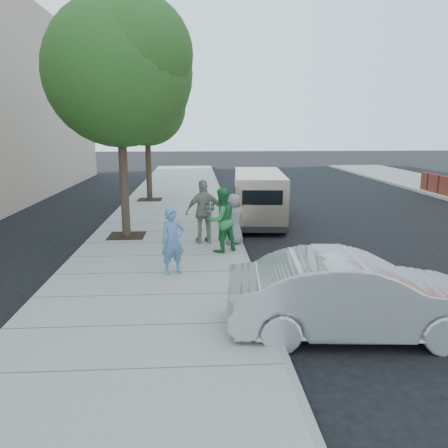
{
  "coord_description": "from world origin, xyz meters",
  "views": [
    {
      "loc": [
        0.07,
        -12.01,
        3.69
      ],
      "look_at": [
        0.81,
        -0.27,
        1.1
      ],
      "focal_mm": 35.0,
      "sensor_mm": 36.0,
      "label": 1
    }
  ],
  "objects_px": {
    "person_officer": "(173,241)",
    "person_green_shirt": "(222,220)",
    "person_gray_shirt": "(234,219)",
    "van": "(258,196)",
    "sedan": "(354,296)",
    "person_striped_polo": "(204,212)",
    "tree_far": "(147,103)",
    "parking_meter": "(210,215)",
    "tree_near": "(120,67)"
  },
  "relations": [
    {
      "from": "person_officer",
      "to": "person_green_shirt",
      "type": "height_order",
      "value": "person_green_shirt"
    },
    {
      "from": "person_green_shirt",
      "to": "person_gray_shirt",
      "type": "bearing_deg",
      "value": -147.1
    },
    {
      "from": "van",
      "to": "person_officer",
      "type": "bearing_deg",
      "value": -109.97
    },
    {
      "from": "sedan",
      "to": "person_striped_polo",
      "type": "bearing_deg",
      "value": 27.07
    },
    {
      "from": "tree_far",
      "to": "person_striped_polo",
      "type": "bearing_deg",
      "value": -73.58
    },
    {
      "from": "person_officer",
      "to": "person_green_shirt",
      "type": "relative_size",
      "value": 0.88
    },
    {
      "from": "parking_meter",
      "to": "person_striped_polo",
      "type": "distance_m",
      "value": 0.28
    },
    {
      "from": "tree_far",
      "to": "person_gray_shirt",
      "type": "distance_m",
      "value": 10.3
    },
    {
      "from": "person_gray_shirt",
      "to": "van",
      "type": "bearing_deg",
      "value": -128.53
    },
    {
      "from": "person_officer",
      "to": "person_striped_polo",
      "type": "height_order",
      "value": "person_striped_polo"
    },
    {
      "from": "person_green_shirt",
      "to": "person_gray_shirt",
      "type": "distance_m",
      "value": 0.93
    },
    {
      "from": "sedan",
      "to": "person_gray_shirt",
      "type": "distance_m",
      "value": 6.19
    },
    {
      "from": "tree_far",
      "to": "parking_meter",
      "type": "bearing_deg",
      "value": -72.84
    },
    {
      "from": "van",
      "to": "sedan",
      "type": "bearing_deg",
      "value": -82.72
    },
    {
      "from": "sedan",
      "to": "person_striped_polo",
      "type": "relative_size",
      "value": 2.29
    },
    {
      "from": "tree_near",
      "to": "sedan",
      "type": "distance_m",
      "value": 10.06
    },
    {
      "from": "tree_near",
      "to": "parking_meter",
      "type": "xyz_separation_m",
      "value": [
        2.73,
        -1.23,
        -4.47
      ]
    },
    {
      "from": "tree_far",
      "to": "sedan",
      "type": "xyz_separation_m",
      "value": [
        5.12,
        -14.81,
        -4.13
      ]
    },
    {
      "from": "tree_far",
      "to": "person_green_shirt",
      "type": "height_order",
      "value": "tree_far"
    },
    {
      "from": "sedan",
      "to": "person_gray_shirt",
      "type": "bearing_deg",
      "value": 20.07
    },
    {
      "from": "person_gray_shirt",
      "to": "parking_meter",
      "type": "bearing_deg",
      "value": -21.44
    },
    {
      "from": "tree_near",
      "to": "person_officer",
      "type": "distance_m",
      "value": 6.3
    },
    {
      "from": "person_gray_shirt",
      "to": "person_officer",
      "type": "bearing_deg",
      "value": 37.94
    },
    {
      "from": "tree_near",
      "to": "sedan",
      "type": "bearing_deg",
      "value": -54.65
    },
    {
      "from": "tree_far",
      "to": "person_officer",
      "type": "distance_m",
      "value": 12.34
    },
    {
      "from": "person_officer",
      "to": "sedan",
      "type": "bearing_deg",
      "value": -66.26
    },
    {
      "from": "tree_near",
      "to": "parking_meter",
      "type": "bearing_deg",
      "value": -24.35
    },
    {
      "from": "tree_near",
      "to": "person_green_shirt",
      "type": "xyz_separation_m",
      "value": [
        3.03,
        -2.07,
        -4.46
      ]
    },
    {
      "from": "person_officer",
      "to": "person_gray_shirt",
      "type": "height_order",
      "value": "person_officer"
    },
    {
      "from": "parking_meter",
      "to": "van",
      "type": "height_order",
      "value": "van"
    },
    {
      "from": "person_officer",
      "to": "person_striped_polo",
      "type": "bearing_deg",
      "value": 51.55
    },
    {
      "from": "parking_meter",
      "to": "person_officer",
      "type": "xyz_separation_m",
      "value": [
        -1.01,
        -2.74,
        -0.11
      ]
    },
    {
      "from": "van",
      "to": "person_striped_polo",
      "type": "distance_m",
      "value": 4.18
    },
    {
      "from": "van",
      "to": "person_gray_shirt",
      "type": "bearing_deg",
      "value": -103.92
    },
    {
      "from": "person_green_shirt",
      "to": "person_striped_polo",
      "type": "distance_m",
      "value": 1.14
    },
    {
      "from": "tree_near",
      "to": "person_officer",
      "type": "height_order",
      "value": "tree_near"
    },
    {
      "from": "parking_meter",
      "to": "person_striped_polo",
      "type": "xyz_separation_m",
      "value": [
        -0.18,
        0.2,
        0.06
      ]
    },
    {
      "from": "parking_meter",
      "to": "person_officer",
      "type": "bearing_deg",
      "value": -112.63
    },
    {
      "from": "parking_meter",
      "to": "tree_near",
      "type": "bearing_deg",
      "value": 153.28
    },
    {
      "from": "tree_near",
      "to": "person_officer",
      "type": "bearing_deg",
      "value": -66.67
    },
    {
      "from": "van",
      "to": "person_striped_polo",
      "type": "xyz_separation_m",
      "value": [
        -2.21,
        -3.54,
        0.08
      ]
    },
    {
      "from": "tree_far",
      "to": "person_gray_shirt",
      "type": "relative_size",
      "value": 4.12
    },
    {
      "from": "tree_far",
      "to": "sedan",
      "type": "height_order",
      "value": "tree_far"
    },
    {
      "from": "sedan",
      "to": "person_officer",
      "type": "bearing_deg",
      "value": 50.89
    },
    {
      "from": "van",
      "to": "person_officer",
      "type": "xyz_separation_m",
      "value": [
        -3.04,
        -6.48,
        -0.09
      ]
    },
    {
      "from": "parking_meter",
      "to": "person_officer",
      "type": "height_order",
      "value": "person_officer"
    },
    {
      "from": "tree_near",
      "to": "person_green_shirt",
      "type": "distance_m",
      "value": 5.78
    },
    {
      "from": "van",
      "to": "person_striped_polo",
      "type": "height_order",
      "value": "person_striped_polo"
    },
    {
      "from": "sedan",
      "to": "person_green_shirt",
      "type": "bearing_deg",
      "value": 26.54
    },
    {
      "from": "tree_far",
      "to": "person_striped_polo",
      "type": "height_order",
      "value": "tree_far"
    }
  ]
}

